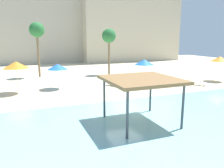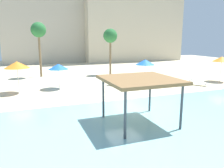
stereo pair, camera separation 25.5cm
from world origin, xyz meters
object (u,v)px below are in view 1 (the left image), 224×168
palm_tree_0 (109,37)px  beach_umbrella_orange_0 (16,65)px  beach_umbrella_orange_2 (220,59)px  lounge_chair_2 (114,83)px  beach_umbrella_blue_1 (144,62)px  lounge_chair_0 (196,82)px  lounge_chair_3 (144,78)px  beach_umbrella_blue_3 (58,67)px  palm_tree_1 (37,31)px  shade_pavilion (141,81)px

palm_tree_0 → beach_umbrella_orange_0: bearing=-148.8°
beach_umbrella_orange_2 → lounge_chair_2: beach_umbrella_orange_2 is taller
beach_umbrella_blue_1 → lounge_chair_0: (5.13, -2.19, -2.12)m
lounge_chair_3 → lounge_chair_0: bearing=78.5°
lounge_chair_0 → beach_umbrella_orange_2: bearing=67.9°
beach_umbrella_blue_3 → palm_tree_1: bearing=98.9°
beach_umbrella_orange_2 → shade_pavilion: bearing=-150.8°
beach_umbrella_blue_3 → lounge_chair_3: (10.03, 0.36, -1.87)m
beach_umbrella_blue_1 → beach_umbrella_blue_3: size_ratio=1.11×
shade_pavilion → lounge_chair_3: shade_pavilion is taller
lounge_chair_0 → palm_tree_1: palm_tree_1 is taller
palm_tree_0 → beach_umbrella_blue_3: bearing=-140.4°
lounge_chair_3 → lounge_chair_2: bearing=-40.0°
beach_umbrella_blue_3 → palm_tree_1: palm_tree_1 is taller
beach_umbrella_blue_1 → palm_tree_1: palm_tree_1 is taller
shade_pavilion → beach_umbrella_blue_3: 11.63m
beach_umbrella_blue_1 → lounge_chair_0: size_ratio=1.44×
beach_umbrella_orange_0 → palm_tree_0: (11.64, 7.06, 2.54)m
palm_tree_0 → palm_tree_1: (-9.16, 1.41, 0.67)m
beach_umbrella_orange_2 → beach_umbrella_orange_0: bearing=174.1°
beach_umbrella_blue_1 → palm_tree_0: size_ratio=0.44×
palm_tree_1 → palm_tree_0: bearing=-8.7°
beach_umbrella_blue_1 → lounge_chair_3: 3.02m
shade_pavilion → palm_tree_0: size_ratio=0.65×
lounge_chair_0 → palm_tree_0: bearing=176.8°
beach_umbrella_orange_2 → beach_umbrella_blue_3: 18.42m
beach_umbrella_blue_1 → beach_umbrella_orange_2: (9.31, -1.30, 0.13)m
beach_umbrella_blue_3 → shade_pavilion: bearing=-74.4°
beach_umbrella_orange_2 → palm_tree_0: palm_tree_0 is taller
shade_pavilion → beach_umbrella_orange_2: bearing=29.2°
lounge_chair_0 → palm_tree_0: palm_tree_0 is taller
lounge_chair_2 → palm_tree_1: 12.49m
beach_umbrella_orange_0 → lounge_chair_2: bearing=-2.6°
beach_umbrella_blue_1 → palm_tree_0: (-0.98, 8.01, 2.68)m
beach_umbrella_blue_3 → lounge_chair_3: size_ratio=1.30×
lounge_chair_3 → palm_tree_1: palm_tree_1 is taller
beach_umbrella_orange_0 → lounge_chair_3: beach_umbrella_orange_0 is taller
lounge_chair_2 → palm_tree_1: palm_tree_1 is taller
lounge_chair_2 → palm_tree_0: palm_tree_0 is taller
shade_pavilion → beach_umbrella_blue_3: size_ratio=1.63×
beach_umbrella_blue_1 → lounge_chair_0: 5.97m
beach_umbrella_orange_0 → beach_umbrella_blue_1: size_ratio=1.06×
beach_umbrella_blue_1 → palm_tree_0: 8.50m
beach_umbrella_orange_2 → beach_umbrella_blue_3: beach_umbrella_orange_2 is taller
shade_pavilion → beach_umbrella_blue_3: (-3.12, 11.20, -0.34)m
shade_pavilion → lounge_chair_3: bearing=59.1°
lounge_chair_0 → palm_tree_0: (-6.11, 10.20, 4.80)m
shade_pavilion → lounge_chair_3: (6.90, 11.55, -2.21)m
beach_umbrella_blue_1 → lounge_chair_0: beach_umbrella_blue_1 is taller
beach_umbrella_blue_1 → lounge_chair_3: (1.13, 1.82, -2.12)m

